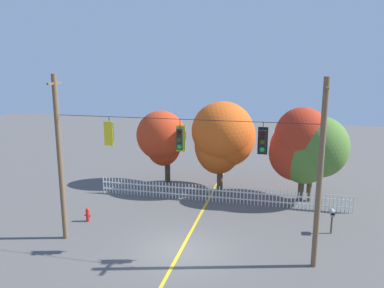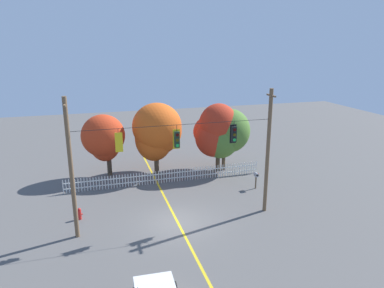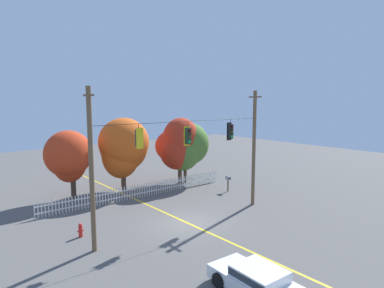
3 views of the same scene
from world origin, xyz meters
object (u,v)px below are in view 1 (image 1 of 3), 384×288
object	(u,v)px
traffic_signal_westbound_side	(109,133)
roadside_mailbox	(332,214)
autumn_maple_near_fence	(162,138)
autumn_maple_mid	(223,136)
traffic_signal_northbound_primary	(180,139)
fire_hydrant	(88,215)
autumn_oak_far_east	(299,145)
autumn_maple_far_west	(313,151)
traffic_signal_eastbound_side	(263,141)

from	to	relation	value
traffic_signal_westbound_side	roadside_mailbox	bearing A→B (deg)	19.09
autumn_maple_near_fence	autumn_maple_mid	size ratio (longest dim) A/B	0.87
traffic_signal_northbound_primary	fire_hydrant	xyz separation A→B (m)	(-6.05, 2.19, -5.14)
fire_hydrant	autumn_oak_far_east	bearing A→B (deg)	28.58
traffic_signal_northbound_primary	fire_hydrant	bearing A→B (deg)	160.15
traffic_signal_westbound_side	fire_hydrant	xyz separation A→B (m)	(-2.61, 2.20, -5.26)
autumn_maple_mid	roadside_mailbox	xyz separation A→B (m)	(6.74, -5.75, -2.78)
traffic_signal_westbound_side	autumn_maple_near_fence	size ratio (longest dim) A/B	0.25
autumn_oak_far_east	roadside_mailbox	world-z (taller)	autumn_oak_far_east
traffic_signal_westbound_side	autumn_maple_far_west	size ratio (longest dim) A/B	0.24
autumn_maple_near_fence	autumn_maple_far_west	distance (m)	10.49
traffic_signal_northbound_primary	autumn_oak_far_east	bearing A→B (deg)	56.74
traffic_signal_northbound_primary	autumn_maple_mid	distance (m)	9.61
traffic_signal_eastbound_side	roadside_mailbox	distance (m)	6.85
autumn_maple_near_fence	autumn_maple_mid	world-z (taller)	autumn_maple_mid
traffic_signal_westbound_side	roadside_mailbox	distance (m)	12.23
traffic_signal_eastbound_side	autumn_maple_near_fence	size ratio (longest dim) A/B	0.27
traffic_signal_westbound_side	autumn_oak_far_east	distance (m)	12.60
traffic_signal_westbound_side	traffic_signal_eastbound_side	distance (m)	7.13
autumn_maple_near_fence	autumn_oak_far_east	distance (m)	9.64
traffic_signal_eastbound_side	autumn_maple_far_west	distance (m)	9.00
autumn_maple_mid	fire_hydrant	world-z (taller)	autumn_maple_mid
traffic_signal_eastbound_side	autumn_maple_near_fence	distance (m)	12.56
traffic_signal_westbound_side	traffic_signal_eastbound_side	xyz separation A→B (m)	(7.13, 0.02, -0.06)
autumn_maple_far_west	fire_hydrant	bearing A→B (deg)	-153.95
autumn_maple_mid	roadside_mailbox	size ratio (longest dim) A/B	4.73
traffic_signal_eastbound_side	roadside_mailbox	bearing A→B (deg)	45.78
roadside_mailbox	traffic_signal_eastbound_side	bearing A→B (deg)	-134.22
autumn_oak_far_east	fire_hydrant	bearing A→B (deg)	-151.42
autumn_maple_near_fence	traffic_signal_eastbound_side	bearing A→B (deg)	-51.83
traffic_signal_northbound_primary	autumn_maple_mid	size ratio (longest dim) A/B	0.24
traffic_signal_westbound_side	fire_hydrant	distance (m)	6.27
roadside_mailbox	autumn_oak_far_east	bearing A→B (deg)	109.13
traffic_signal_northbound_primary	roadside_mailbox	distance (m)	9.29
traffic_signal_westbound_side	autumn_maple_mid	bearing A→B (deg)	67.22
traffic_signal_westbound_side	traffic_signal_northbound_primary	bearing A→B (deg)	0.32
traffic_signal_eastbound_side	fire_hydrant	bearing A→B (deg)	167.35
fire_hydrant	traffic_signal_westbound_side	bearing A→B (deg)	-40.17
roadside_mailbox	autumn_maple_far_west	bearing A→B (deg)	100.45
traffic_signal_northbound_primary	traffic_signal_eastbound_side	bearing A→B (deg)	0.00
traffic_signal_westbound_side	fire_hydrant	bearing A→B (deg)	139.83
autumn_maple_mid	autumn_oak_far_east	xyz separation A→B (m)	(5.06, -0.91, -0.21)
autumn_maple_near_fence	traffic_signal_westbound_side	bearing A→B (deg)	-86.94
autumn_maple_near_fence	fire_hydrant	bearing A→B (deg)	-105.49
traffic_signal_westbound_side	autumn_maple_near_fence	xyz separation A→B (m)	(-0.52, 9.75, -2.24)
traffic_signal_eastbound_side	fire_hydrant	world-z (taller)	traffic_signal_eastbound_side
autumn_maple_mid	traffic_signal_eastbound_side	bearing A→B (deg)	-71.54
autumn_maple_near_fence	fire_hydrant	distance (m)	8.39
autumn_oak_far_east	fire_hydrant	size ratio (longest dim) A/B	7.64
autumn_maple_mid	autumn_oak_far_east	size ratio (longest dim) A/B	1.02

